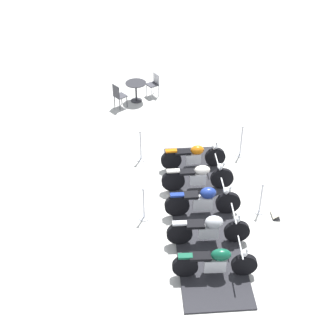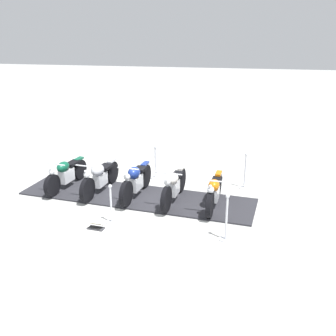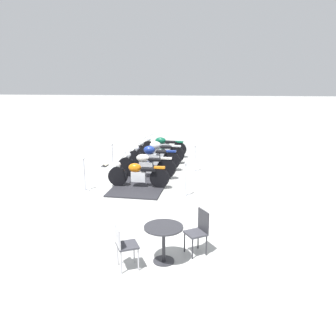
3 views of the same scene
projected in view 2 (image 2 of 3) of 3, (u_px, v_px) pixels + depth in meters
The scene contains 12 objects.
ground_plane at pixel (137, 197), 11.35m from camera, with size 80.00×80.00×0.00m, color silver.
display_platform at pixel (137, 196), 11.34m from camera, with size 6.67×1.69×0.04m, color #28282D.
motorcycle_forest at pixel (66, 174), 11.80m from camera, with size 2.07×0.76×0.93m.
motorcycle_chrome at pixel (100, 177), 11.47m from camera, with size 2.18×0.77×0.99m.
motorcycle_navy at pixel (136, 181), 11.15m from camera, with size 2.14×0.61×1.02m.
motorcycle_cream at pixel (174, 186), 10.84m from camera, with size 2.16×0.74×1.01m.
motorcycle_copper at pixel (214, 191), 10.54m from camera, with size 2.06×0.75×0.95m.
stanchion_left_rear at pixel (245, 177), 11.90m from camera, with size 0.33×0.33×1.10m.
stanchion_right_mid at pixel (111, 209), 9.76m from camera, with size 0.29×0.29×1.01m.
stanchion_right_rear at pixel (226, 224), 8.93m from camera, with size 0.29×0.29×1.12m.
stanchion_left_mid at pixel (155, 168), 12.71m from camera, with size 0.33×0.33×1.07m.
info_placard at pixel (96, 226), 9.54m from camera, with size 0.26×0.41×0.21m.
Camera 2 is at (10.02, 3.03, 4.54)m, focal length 42.59 mm.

